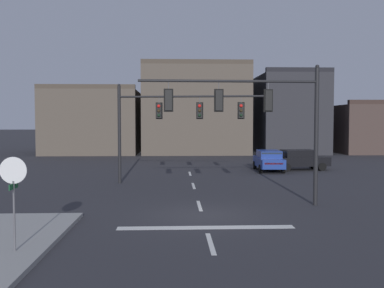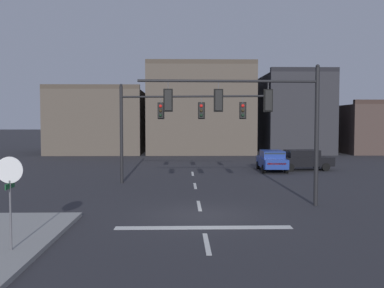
{
  "view_description": "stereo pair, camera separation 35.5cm",
  "coord_description": "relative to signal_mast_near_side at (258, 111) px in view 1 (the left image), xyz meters",
  "views": [
    {
      "loc": [
        -1.12,
        -17.11,
        3.81
      ],
      "look_at": [
        -0.31,
        2.77,
        2.78
      ],
      "focal_mm": 39.75,
      "sensor_mm": 36.0,
      "label": 1
    },
    {
      "loc": [
        -0.77,
        -17.12,
        3.81
      ],
      "look_at": [
        -0.31,
        2.77,
        2.78
      ],
      "focal_mm": 39.75,
      "sensor_mm": 36.0,
      "label": 2
    }
  ],
  "objects": [
    {
      "name": "signal_mast_far_side",
      "position": [
        -4.09,
        6.97,
        -0.18
      ],
      "size": [
        8.98,
        1.35,
        6.15
      ],
      "color": "black",
      "rests_on": "ground"
    },
    {
      "name": "lane_centreline",
      "position": [
        -2.61,
        0.13,
        -4.32
      ],
      "size": [
        0.16,
        26.4,
        0.01
      ],
      "color": "silver",
      "rests_on": "ground"
    },
    {
      "name": "stop_bar_paint",
      "position": [
        -2.61,
        -3.87,
        -4.32
      ],
      "size": [
        6.4,
        0.5,
        0.01
      ],
      "primitive_type": "cube",
      "color": "silver",
      "rests_on": "ground"
    },
    {
      "name": "stop_sign",
      "position": [
        -8.28,
        -6.88,
        -2.18
      ],
      "size": [
        0.76,
        0.64,
        2.83
      ],
      "color": "#56565B",
      "rests_on": "ground"
    },
    {
      "name": "ground_plane",
      "position": [
        -2.61,
        -1.87,
        -4.32
      ],
      "size": [
        400.0,
        400.0,
        0.0
      ],
      "primitive_type": "plane",
      "color": "#2B2B30"
    },
    {
      "name": "car_lot_middle",
      "position": [
        3.56,
        13.6,
        -3.47
      ],
      "size": [
        2.07,
        4.52,
        1.61
      ],
      "color": "navy",
      "rests_on": "ground"
    },
    {
      "name": "signal_mast_near_side",
      "position": [
        0.0,
        0.0,
        0.0
      ],
      "size": [
        8.15,
        0.47,
        6.4
      ],
      "color": "black",
      "rests_on": "ground"
    },
    {
      "name": "car_lot_nearside",
      "position": [
        6.17,
        14.19,
        -3.47
      ],
      "size": [
        4.6,
        2.33,
        1.61
      ],
      "color": "black",
      "rests_on": "ground"
    },
    {
      "name": "building_row",
      "position": [
        -0.59,
        34.04,
        0.09
      ],
      "size": [
        42.96,
        13.4,
        10.79
      ],
      "color": "brown",
      "rests_on": "ground"
    }
  ]
}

